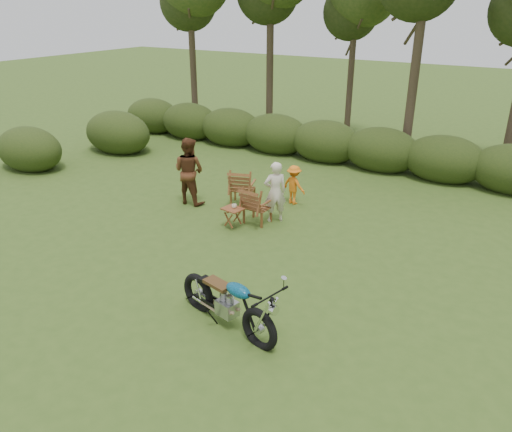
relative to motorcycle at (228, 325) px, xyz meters
The scene contains 10 objects.
ground 1.05m from the motorcycle, 124.68° to the left, with size 80.00×80.00×0.00m, color #36501A.
tree_line 11.26m from the motorcycle, 90.52° to the left, with size 22.52×11.62×8.14m.
motorcycle is the anchor object (origin of this frame).
lawn_chair_right 4.37m from the motorcycle, 114.47° to the left, with size 0.66×0.66×0.97m, color brown, non-canonical shape.
lawn_chair_left 5.60m from the motorcycle, 120.12° to the left, with size 0.70×0.70×1.02m, color brown, non-canonical shape.
side_table 4.05m from the motorcycle, 122.52° to the left, with size 0.50×0.42×0.52m, color brown, non-canonical shape.
cup 4.10m from the motorcycle, 122.01° to the left, with size 0.12×0.12×0.10m, color beige.
adult_a 4.55m from the motorcycle, 109.15° to the left, with size 0.57×0.37×1.56m, color beige.
adult_b 5.85m from the motorcycle, 134.54° to the left, with size 0.90×0.70×1.84m, color #512B17.
child 5.83m from the motorcycle, 106.26° to the left, with size 0.71×0.41×1.09m, color orange.
Camera 1 is at (4.77, -6.73, 5.19)m, focal length 35.00 mm.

